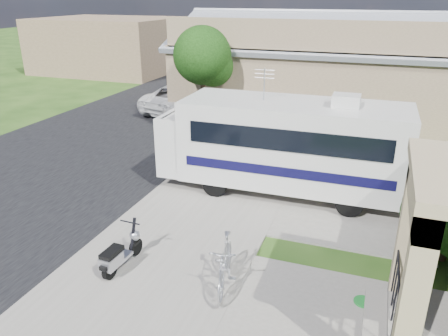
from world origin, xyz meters
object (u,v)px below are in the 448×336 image
(van, at_px, (227,72))
(garden_hose, at_px, (363,306))
(motorhome, at_px, (284,143))
(pickup_truck, at_px, (186,97))
(scooter, at_px, (120,254))
(bicycle, at_px, (225,266))

(van, xyz_separation_m, garden_hose, (10.04, -20.38, -0.73))
(motorhome, xyz_separation_m, garden_hose, (2.74, -4.81, -1.52))
(pickup_truck, bearing_deg, garden_hose, 138.32)
(scooter, relative_size, bicycle, 0.79)
(bicycle, xyz_separation_m, garden_hose, (2.76, 0.30, -0.47))
(van, bearing_deg, motorhome, -69.59)
(pickup_truck, height_order, garden_hose, pickup_truck)
(garden_hose, bearing_deg, pickup_truck, 126.82)
(bicycle, bearing_deg, scooter, 172.92)
(bicycle, distance_m, garden_hose, 2.81)
(scooter, height_order, pickup_truck, pickup_truck)
(scooter, bearing_deg, pickup_truck, 111.30)
(bicycle, distance_m, van, 21.93)
(motorhome, bearing_deg, scooter, -115.28)
(bicycle, xyz_separation_m, van, (-7.28, 20.69, 0.26))
(bicycle, distance_m, pickup_truck, 14.94)
(pickup_truck, distance_m, van, 7.46)
(motorhome, distance_m, van, 17.22)
(van, height_order, garden_hose, van)
(scooter, xyz_separation_m, pickup_truck, (-4.53, 13.43, 0.30))
(bicycle, bearing_deg, garden_hose, -5.45)
(pickup_truck, bearing_deg, van, -75.77)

